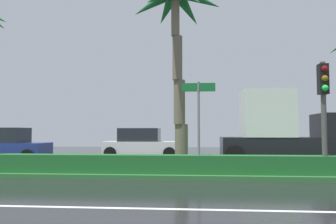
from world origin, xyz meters
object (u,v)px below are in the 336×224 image
object	(u,v)px
car_in_traffic_leading	(4,145)
traffic_signal_median_right	(324,97)
car_in_traffic_second	(141,144)
box_truck_lead	(288,131)
street_name_sign	(199,114)
palm_tree_centre_left	(177,19)

from	to	relation	value
car_in_traffic_leading	traffic_signal_median_right	bearing A→B (deg)	-22.75
car_in_traffic_leading	car_in_traffic_second	size ratio (longest dim) A/B	1.00
car_in_traffic_leading	box_truck_lead	size ratio (longest dim) A/B	0.67
street_name_sign	palm_tree_centre_left	bearing A→B (deg)	120.49
car_in_traffic_second	street_name_sign	bearing A→B (deg)	-69.09
car_in_traffic_leading	car_in_traffic_second	xyz separation A→B (m)	(6.57, 2.96, 0.00)
traffic_signal_median_right	car_in_traffic_leading	size ratio (longest dim) A/B	0.83
palm_tree_centre_left	car_in_traffic_leading	world-z (taller)	palm_tree_centre_left
palm_tree_centre_left	street_name_sign	distance (m)	3.96
street_name_sign	car_in_traffic_leading	distance (m)	11.42
car_in_traffic_leading	car_in_traffic_second	world-z (taller)	same
palm_tree_centre_left	car_in_traffic_second	size ratio (longest dim) A/B	1.65
street_name_sign	car_in_traffic_leading	world-z (taller)	street_name_sign
palm_tree_centre_left	traffic_signal_median_right	size ratio (longest dim) A/B	1.99
street_name_sign	car_in_traffic_leading	xyz separation A→B (m)	(-9.85, 5.63, -1.25)
traffic_signal_median_right	box_truck_lead	size ratio (longest dim) A/B	0.56
palm_tree_centre_left	street_name_sign	xyz separation A→B (m)	(0.80, -1.36, -3.64)
palm_tree_centre_left	car_in_traffic_leading	size ratio (longest dim) A/B	1.65
palm_tree_centre_left	car_in_traffic_second	xyz separation A→B (m)	(-2.49, 7.24, -4.89)
traffic_signal_median_right	street_name_sign	xyz separation A→B (m)	(-3.92, 0.14, -0.53)
street_name_sign	car_in_traffic_second	distance (m)	9.29
palm_tree_centre_left	traffic_signal_median_right	bearing A→B (deg)	-17.60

